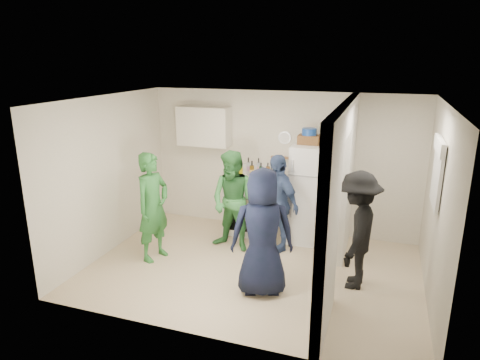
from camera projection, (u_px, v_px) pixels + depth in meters
name	position (u px, v px, depth m)	size (l,w,h in m)	color
floor	(252.00, 269.00, 6.39)	(4.80, 4.80, 0.00)	#CAB98E
wall_back	(281.00, 162.00, 7.58)	(4.80, 4.80, 0.00)	silver
wall_front	(205.00, 236.00, 4.49)	(4.80, 4.80, 0.00)	silver
wall_left	(109.00, 175.00, 6.78)	(3.40, 3.40, 0.00)	silver
wall_right	(438.00, 208.00, 5.29)	(3.40, 3.40, 0.00)	silver
ceiling	(254.00, 100.00, 5.69)	(4.80, 4.80, 0.00)	white
partition_pier_back	(347.00, 177.00, 6.67)	(0.12, 1.20, 2.50)	silver
partition_pier_front	(328.00, 229.00, 4.67)	(0.12, 1.20, 2.50)	silver
partition_header	(345.00, 119.00, 5.37)	(0.12, 1.00, 0.40)	silver
stove	(250.00, 205.00, 7.64)	(0.85, 0.71, 1.01)	white
upper_cabinet	(204.00, 126.00, 7.69)	(0.95, 0.34, 0.70)	silver
fridge	(312.00, 194.00, 7.18)	(0.69, 0.67, 1.67)	white
wicker_basket	(309.00, 140.00, 7.00)	(0.35, 0.25, 0.15)	brown
blue_bowl	(309.00, 132.00, 6.96)	(0.24, 0.24, 0.11)	#163F9A
yellow_cup_stack_top	(328.00, 139.00, 6.75)	(0.09, 0.09, 0.25)	#F7FF15
wall_clock	(285.00, 138.00, 7.42)	(0.22, 0.22, 0.03)	white
spice_shelf	(281.00, 157.00, 7.51)	(0.35, 0.08, 0.03)	olive
nook_window	(439.00, 173.00, 5.37)	(0.03, 0.70, 0.80)	black
nook_window_frame	(438.00, 173.00, 5.38)	(0.04, 0.76, 0.86)	white
nook_valance	(439.00, 146.00, 5.29)	(0.04, 0.82, 0.18)	white
yellow_cup_stack_stove	(240.00, 174.00, 7.30)	(0.09, 0.09, 0.25)	yellow
red_cup	(260.00, 179.00, 7.23)	(0.09, 0.09, 0.12)	red
person_green_left	(153.00, 207.00, 6.53)	(0.62, 0.41, 1.70)	#2B6B30
person_green_center	(234.00, 202.00, 6.85)	(0.80, 0.62, 1.64)	#3A843C
person_denim	(277.00, 203.00, 6.86)	(0.94, 0.39, 1.60)	#3C4E84
person_navy	(262.00, 233.00, 5.55)	(0.84, 0.55, 1.72)	black
person_nook	(357.00, 230.00, 5.74)	(1.05, 0.61, 1.63)	black
bottle_a	(237.00, 168.00, 7.67)	(0.07, 0.07, 0.25)	brown
bottle_b	(238.00, 170.00, 7.44)	(0.07, 0.07, 0.28)	#17451C
bottle_c	(248.00, 167.00, 7.60)	(0.06, 0.06, 0.33)	silver
bottle_d	(252.00, 170.00, 7.39)	(0.08, 0.08, 0.32)	brown
bottle_e	(258.00, 167.00, 7.60)	(0.06, 0.06, 0.32)	#A2AAB4
bottle_f	(261.00, 171.00, 7.43)	(0.06, 0.06, 0.28)	#163D21
bottle_g	(268.00, 170.00, 7.52)	(0.07, 0.07, 0.26)	brown
bottle_h	(233.00, 169.00, 7.43)	(0.07, 0.07, 0.32)	#A5ACB1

